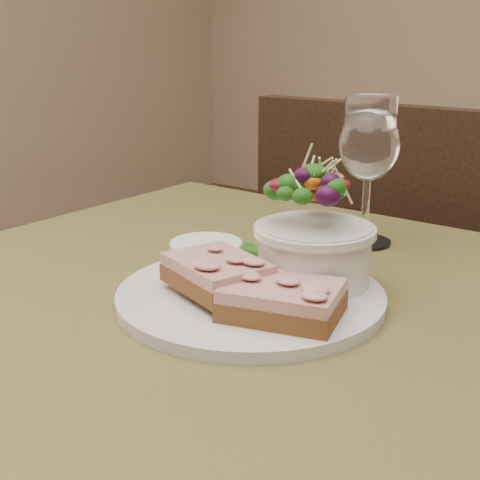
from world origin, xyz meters
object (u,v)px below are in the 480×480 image
Objects in this scene: dinner_plate at (250,296)px; wine_glass at (369,149)px; salad_bowl at (315,227)px; chair_far at (389,387)px; ramekin at (206,256)px; sandwich_back at (217,273)px; cafe_table at (226,388)px; sandwich_front at (282,300)px.

dinner_plate is 0.27m from wine_glass.
dinner_plate is 2.15× the size of salad_bowl.
ramekin is (0.07, -0.67, 0.49)m from chair_far.
salad_bowl is at bearing 25.03° from ramekin.
salad_bowl reaches higher than sandwich_back.
cafe_table is 4.57× the size of wine_glass.
sandwich_back is at bearing 161.93° from sandwich_front.
sandwich_front is at bearing -78.12° from wine_glass.
chair_far is 0.83m from ramekin.
chair_far is 7.50× the size of sandwich_back.
ramekin is at bearing 158.34° from sandwich_back.
dinner_plate is at bearing -120.93° from salad_bowl.
chair_far is 0.74m from wine_glass.
sandwich_front is at bearing 105.59° from chair_far.
wine_glass is (0.07, 0.23, 0.09)m from ramekin.
ramekin is (-0.05, 0.02, 0.13)m from cafe_table.
cafe_table is 6.67× the size of sandwich_back.
sandwich_back is 0.11m from salad_bowl.
ramekin reaches higher than dinner_plate.
sandwich_back is (0.00, -0.02, 0.14)m from cafe_table.
chair_far is 3.30× the size of dinner_plate.
wine_glass is (-0.04, 0.18, 0.05)m from salad_bowl.
cafe_table is 6.30× the size of salad_bowl.
sandwich_front is 1.72× the size of ramekin.
chair_far is at bearing 95.63° from ramekin.
salad_bowl is at bearing 75.84° from sandwich_back.
chair_far reaches higher than ramekin.
chair_far is 7.26× the size of sandwich_front.
ramekin is at bearing -106.60° from wine_glass.
salad_bowl is (0.06, 0.09, 0.04)m from sandwich_back.
dinner_plate is at bearing 29.91° from cafe_table.
dinner_plate is 0.05m from sandwich_back.
ramekin is 0.26m from wine_glass.
sandwich_front is at bearing -18.74° from ramekin.
chair_far is 7.09× the size of salad_bowl.
sandwich_back is at bearing -94.41° from wine_glass.
cafe_table is at bearing -95.16° from wine_glass.
cafe_table is at bearing 151.24° from sandwich_front.
cafe_table is 6.46× the size of sandwich_front.
wine_glass is at bearing 100.92° from salad_bowl.
cafe_table is 0.15m from sandwich_front.
cafe_table is 0.89× the size of chair_far.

